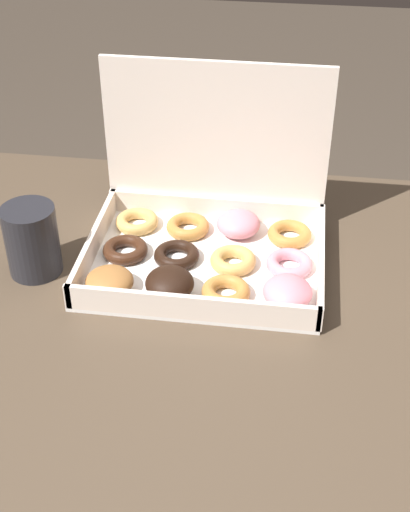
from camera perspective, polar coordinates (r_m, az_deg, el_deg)
The scene contains 3 objects.
dining_table at distance 1.10m, azimuth -0.66°, elevation -8.24°, with size 0.98×0.77×0.75m.
donut_box at distance 1.07m, azimuth 0.25°, elevation 1.93°, with size 0.35×0.27×0.27m.
coffee_mug at distance 1.07m, azimuth -13.69°, elevation 1.31°, with size 0.08×0.08×0.11m.
Camera 1 is at (0.12, -0.78, 1.39)m, focal length 50.00 mm.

